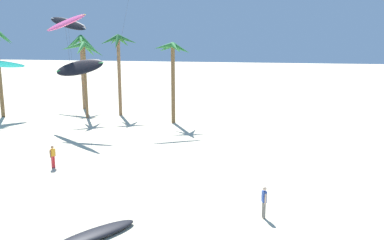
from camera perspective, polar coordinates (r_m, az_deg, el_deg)
The scene contains 10 objects.
palm_tree_1 at distance 48.42m, azimuth -14.80°, elevation 8.74°, with size 4.44×4.71×8.76m.
palm_tree_2 at distance 54.68m, azimuth -15.06°, elevation 9.25°, with size 4.49×4.49×9.49m.
palm_tree_3 at distance 49.26m, azimuth -10.15°, elevation 9.38°, with size 4.04×4.16×9.54m.
palm_tree_4 at distance 44.08m, azimuth -2.69°, elevation 8.39°, with size 3.98×3.93×8.72m.
flying_kite_0 at distance 40.70m, azimuth -15.30°, elevation 7.04°, with size 5.72×5.94×7.60m.
flying_kite_2 at distance 43.98m, azimuth -17.21°, elevation 12.72°, with size 7.13×5.47×11.75m.
flying_kite_7 at distance 56.99m, azimuth -16.82°, elevation 12.70°, with size 7.09×7.83×12.27m.
grounded_kite_0 at distance 20.65m, azimuth -13.39°, elevation -15.17°, with size 3.48×4.18×0.33m.
person_foreground_walker at distance 22.07m, azimuth 9.97°, elevation -10.99°, with size 0.29×0.48×1.73m.
person_near_right at distance 31.29m, azimuth -18.76°, elevation -4.71°, with size 0.29×0.49×1.65m.
Camera 1 is at (7.20, 1.60, 9.37)m, focal length 38.45 mm.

